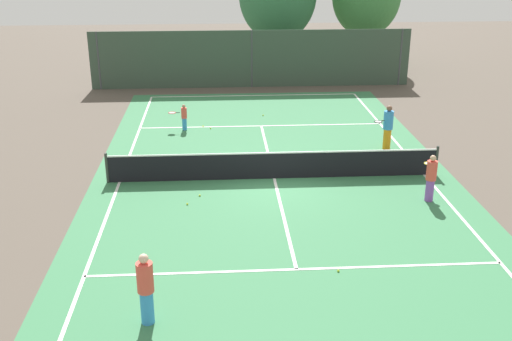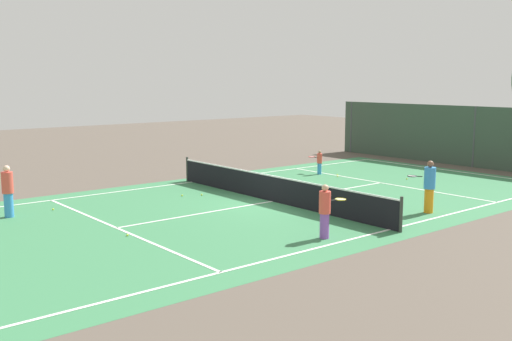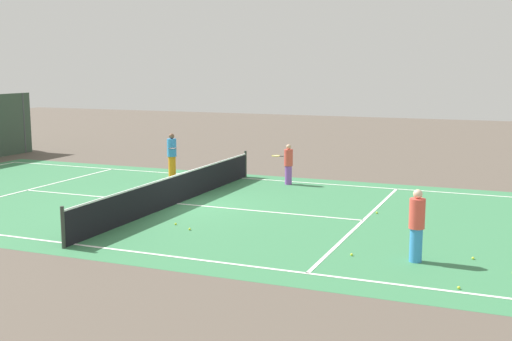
{
  "view_description": "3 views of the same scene",
  "coord_description": "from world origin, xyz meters",
  "px_view_note": "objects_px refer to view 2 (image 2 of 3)",
  "views": [
    {
      "loc": [
        -1.96,
        -20.37,
        8.27
      ],
      "look_at": [
        -0.72,
        -1.03,
        0.72
      ],
      "focal_mm": 43.09,
      "sensor_mm": 36.0,
      "label": 1
    },
    {
      "loc": [
        16.45,
        -14.3,
        4.54
      ],
      "look_at": [
        -0.08,
        -0.74,
        1.25
      ],
      "focal_mm": 41.24,
      "sensor_mm": 36.0,
      "label": 2
    },
    {
      "loc": [
        -19.0,
        -10.69,
        4.61
      ],
      "look_at": [
        1.32,
        -2.36,
        1.09
      ],
      "focal_mm": 45.86,
      "sensor_mm": 36.0,
      "label": 3
    }
  ],
  "objects_px": {
    "player_3": "(325,211)",
    "tennis_ball_7": "(407,179)",
    "player_0": "(429,186)",
    "tennis_ball_5": "(182,195)",
    "tennis_ball_3": "(202,195)",
    "tennis_ball_1": "(338,176)",
    "tennis_ball_8": "(337,175)",
    "tennis_ball_9": "(127,235)",
    "player_1": "(8,191)",
    "player_2": "(319,162)",
    "tennis_ball_6": "(53,209)"
  },
  "relations": [
    {
      "from": "tennis_ball_3",
      "to": "tennis_ball_7",
      "type": "relative_size",
      "value": 1.0
    },
    {
      "from": "player_1",
      "to": "player_0",
      "type": "bearing_deg",
      "value": 53.32
    },
    {
      "from": "tennis_ball_9",
      "to": "tennis_ball_5",
      "type": "bearing_deg",
      "value": 132.48
    },
    {
      "from": "player_3",
      "to": "tennis_ball_3",
      "type": "distance_m",
      "value": 7.63
    },
    {
      "from": "player_1",
      "to": "tennis_ball_3",
      "type": "relative_size",
      "value": 26.58
    },
    {
      "from": "tennis_ball_8",
      "to": "player_3",
      "type": "bearing_deg",
      "value": -49.0
    },
    {
      "from": "player_0",
      "to": "tennis_ball_3",
      "type": "distance_m",
      "value": 8.72
    },
    {
      "from": "player_0",
      "to": "player_1",
      "type": "distance_m",
      "value": 14.25
    },
    {
      "from": "tennis_ball_6",
      "to": "tennis_ball_9",
      "type": "bearing_deg",
      "value": 4.75
    },
    {
      "from": "player_1",
      "to": "tennis_ball_7",
      "type": "xyz_separation_m",
      "value": [
        3.86,
        16.56,
        -0.86
      ]
    },
    {
      "from": "tennis_ball_3",
      "to": "tennis_ball_1",
      "type": "bearing_deg",
      "value": 87.5
    },
    {
      "from": "tennis_ball_3",
      "to": "tennis_ball_9",
      "type": "xyz_separation_m",
      "value": [
        3.71,
        -5.15,
        0.0
      ]
    },
    {
      "from": "player_0",
      "to": "tennis_ball_7",
      "type": "relative_size",
      "value": 27.57
    },
    {
      "from": "player_2",
      "to": "tennis_ball_6",
      "type": "relative_size",
      "value": 17.65
    },
    {
      "from": "player_2",
      "to": "tennis_ball_9",
      "type": "height_order",
      "value": "player_2"
    },
    {
      "from": "player_3",
      "to": "tennis_ball_1",
      "type": "xyz_separation_m",
      "value": [
        -7.22,
        8.35,
        -0.79
      ]
    },
    {
      "from": "player_3",
      "to": "tennis_ball_7",
      "type": "relative_size",
      "value": 24.06
    },
    {
      "from": "tennis_ball_1",
      "to": "tennis_ball_3",
      "type": "relative_size",
      "value": 1.0
    },
    {
      "from": "tennis_ball_1",
      "to": "tennis_ball_9",
      "type": "bearing_deg",
      "value": -75.05
    },
    {
      "from": "tennis_ball_3",
      "to": "tennis_ball_9",
      "type": "height_order",
      "value": "same"
    },
    {
      "from": "tennis_ball_5",
      "to": "tennis_ball_8",
      "type": "xyz_separation_m",
      "value": [
        0.37,
        8.56,
        0.0
      ]
    },
    {
      "from": "player_3",
      "to": "tennis_ball_8",
      "type": "bearing_deg",
      "value": 131.0
    },
    {
      "from": "tennis_ball_6",
      "to": "tennis_ball_9",
      "type": "height_order",
      "value": "same"
    },
    {
      "from": "player_1",
      "to": "tennis_ball_7",
      "type": "distance_m",
      "value": 17.02
    },
    {
      "from": "tennis_ball_1",
      "to": "tennis_ball_8",
      "type": "bearing_deg",
      "value": 134.22
    },
    {
      "from": "tennis_ball_3",
      "to": "tennis_ball_7",
      "type": "distance_m",
      "value": 9.9
    },
    {
      "from": "player_1",
      "to": "player_3",
      "type": "height_order",
      "value": "player_1"
    },
    {
      "from": "player_0",
      "to": "tennis_ball_3",
      "type": "xyz_separation_m",
      "value": [
        -7.5,
        -4.36,
        -0.9
      ]
    },
    {
      "from": "player_2",
      "to": "tennis_ball_8",
      "type": "height_order",
      "value": "player_2"
    },
    {
      "from": "tennis_ball_3",
      "to": "tennis_ball_7",
      "type": "xyz_separation_m",
      "value": [
        2.84,
        9.49,
        0.0
      ]
    },
    {
      "from": "player_2",
      "to": "tennis_ball_1",
      "type": "relative_size",
      "value": 17.65
    },
    {
      "from": "player_0",
      "to": "tennis_ball_5",
      "type": "relative_size",
      "value": 27.57
    },
    {
      "from": "player_1",
      "to": "tennis_ball_9",
      "type": "xyz_separation_m",
      "value": [
        4.73,
        1.92,
        -0.86
      ]
    },
    {
      "from": "player_1",
      "to": "tennis_ball_1",
      "type": "distance_m",
      "value": 14.69
    },
    {
      "from": "tennis_ball_1",
      "to": "tennis_ball_7",
      "type": "height_order",
      "value": "same"
    },
    {
      "from": "tennis_ball_7",
      "to": "tennis_ball_1",
      "type": "bearing_deg",
      "value": -142.18
    },
    {
      "from": "tennis_ball_9",
      "to": "tennis_ball_7",
      "type": "bearing_deg",
      "value": 93.41
    },
    {
      "from": "player_0",
      "to": "tennis_ball_8",
      "type": "distance_m",
      "value": 8.35
    },
    {
      "from": "player_2",
      "to": "tennis_ball_6",
      "type": "bearing_deg",
      "value": -91.17
    },
    {
      "from": "player_3",
      "to": "tennis_ball_6",
      "type": "xyz_separation_m",
      "value": [
        -8.68,
        -4.74,
        -0.79
      ]
    },
    {
      "from": "player_2",
      "to": "tennis_ball_6",
      "type": "height_order",
      "value": "player_2"
    },
    {
      "from": "tennis_ball_5",
      "to": "tennis_ball_3",
      "type": "bearing_deg",
      "value": 59.92
    },
    {
      "from": "tennis_ball_1",
      "to": "tennis_ball_6",
      "type": "bearing_deg",
      "value": -96.34
    },
    {
      "from": "player_0",
      "to": "tennis_ball_7",
      "type": "xyz_separation_m",
      "value": [
        -4.66,
        5.13,
        -0.9
      ]
    },
    {
      "from": "player_0",
      "to": "tennis_ball_9",
      "type": "distance_m",
      "value": 10.27
    },
    {
      "from": "tennis_ball_5",
      "to": "tennis_ball_9",
      "type": "xyz_separation_m",
      "value": [
        4.1,
        -4.48,
        0.0
      ]
    },
    {
      "from": "tennis_ball_6",
      "to": "tennis_ball_8",
      "type": "relative_size",
      "value": 1.0
    },
    {
      "from": "player_3",
      "to": "tennis_ball_7",
      "type": "xyz_separation_m",
      "value": [
        -4.71,
        10.3,
        -0.79
      ]
    },
    {
      "from": "tennis_ball_8",
      "to": "tennis_ball_9",
      "type": "xyz_separation_m",
      "value": [
        3.73,
        -13.04,
        0.0
      ]
    },
    {
      "from": "player_0",
      "to": "tennis_ball_9",
      "type": "xyz_separation_m",
      "value": [
        -3.78,
        -9.51,
        -0.9
      ]
    }
  ]
}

